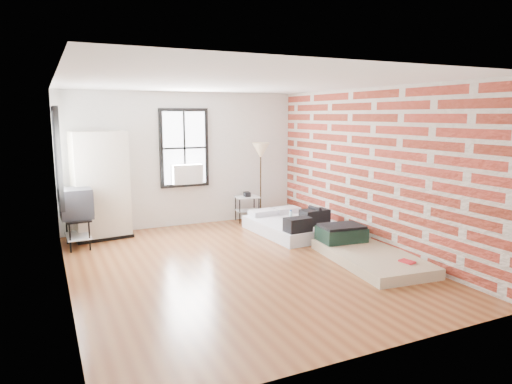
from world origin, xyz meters
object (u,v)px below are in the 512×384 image
side_table (247,202)px  tv_stand (76,205)px  floor_lamp (261,154)px  mattress_main (294,225)px  mattress_bare (364,251)px  wardrobe (100,186)px

side_table → tv_stand: size_ratio=0.62×
floor_lamp → side_table: bearing=166.7°
mattress_main → tv_stand: tv_stand is taller
mattress_bare → tv_stand: (-4.16, 2.74, 0.63)m
mattress_main → tv_stand: size_ratio=1.82×
tv_stand → floor_lamp: bearing=5.1°
wardrobe → floor_lamp: (3.36, 0.00, 0.47)m
side_table → mattress_bare: bearing=-79.4°
side_table → floor_lamp: size_ratio=0.38×
tv_stand → mattress_main: bearing=-13.2°
floor_lamp → tv_stand: floor_lamp is taller
mattress_main → floor_lamp: bearing=92.2°
floor_lamp → mattress_main: bearing=-84.4°
wardrobe → side_table: (3.07, 0.07, -0.57)m
mattress_main → tv_stand: bearing=165.1°
wardrobe → mattress_bare: bearing=-47.6°
mattress_bare → tv_stand: size_ratio=2.06×
wardrobe → floor_lamp: 3.40m
side_table → floor_lamp: (0.30, -0.07, 1.04)m
mattress_main → floor_lamp: floor_lamp is taller
side_table → tv_stand: 3.59m
wardrobe → side_table: size_ratio=3.10×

